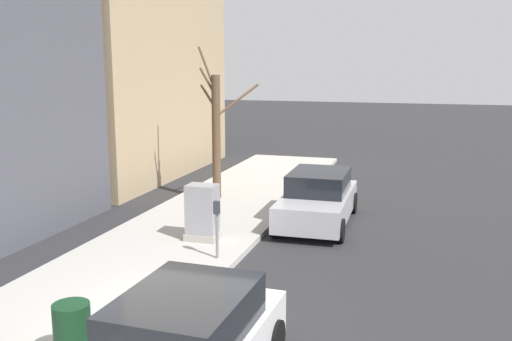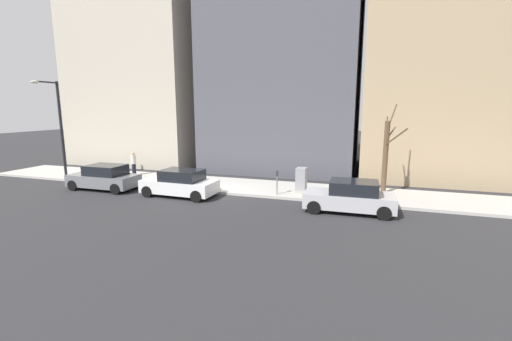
% 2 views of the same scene
% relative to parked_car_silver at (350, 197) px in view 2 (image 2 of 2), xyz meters
% --- Properties ---
extents(ground_plane, '(120.00, 120.00, 0.00)m').
position_rel_parked_car_silver_xyz_m(ground_plane, '(1.13, 7.27, -0.74)').
color(ground_plane, '#2B2B2D').
extents(sidewalk, '(4.00, 36.00, 0.15)m').
position_rel_parked_car_silver_xyz_m(sidewalk, '(3.13, 7.27, -0.66)').
color(sidewalk, '#B2AFA8').
rests_on(sidewalk, ground).
extents(parked_car_silver, '(2.00, 4.24, 1.52)m').
position_rel_parked_car_silver_xyz_m(parked_car_silver, '(0.00, 0.00, 0.00)').
color(parked_car_silver, '#B7B7BC').
rests_on(parked_car_silver, ground).
extents(parked_car_white, '(2.02, 4.25, 1.52)m').
position_rel_parked_car_silver_xyz_m(parked_car_white, '(0.10, 9.27, 0.00)').
color(parked_car_white, white).
rests_on(parked_car_white, ground).
extents(parked_car_grey, '(1.95, 4.22, 1.52)m').
position_rel_parked_car_silver_xyz_m(parked_car_grey, '(0.08, 14.50, 0.00)').
color(parked_car_grey, slate).
rests_on(parked_car_grey, ground).
extents(parking_meter, '(0.14, 0.10, 1.35)m').
position_rel_parked_car_silver_xyz_m(parking_meter, '(1.58, 4.02, 0.24)').
color(parking_meter, slate).
rests_on(parking_meter, sidewalk).
extents(utility_box, '(0.83, 0.61, 1.43)m').
position_rel_parked_car_silver_xyz_m(utility_box, '(2.43, 2.82, 0.11)').
color(utility_box, '#A8A399').
rests_on(utility_box, sidewalk).
extents(streetlamp, '(1.97, 0.32, 6.50)m').
position_rel_parked_car_silver_xyz_m(streetlamp, '(1.41, 19.24, 3.28)').
color(streetlamp, black).
rests_on(streetlamp, sidewalk).
extents(bare_tree, '(1.99, 1.08, 4.99)m').
position_rel_parked_car_silver_xyz_m(bare_tree, '(3.73, -1.66, 1.61)').
color(bare_tree, brown).
rests_on(bare_tree, sidewalk).
extents(trash_bin, '(0.56, 0.56, 0.90)m').
position_rel_parked_car_silver_xyz_m(trash_bin, '(2.03, 8.97, -0.14)').
color(trash_bin, '#14381E').
rests_on(trash_bin, sidewalk).
extents(pedestrian_near_meter, '(0.40, 0.36, 1.66)m').
position_rel_parked_car_silver_xyz_m(pedestrian_near_meter, '(3.79, 15.20, 0.35)').
color(pedestrian_near_meter, '#1E1E2D').
rests_on(pedestrian_near_meter, sidewalk).
extents(office_tower_left, '(10.21, 10.21, 19.74)m').
position_rel_parked_car_silver_xyz_m(office_tower_left, '(11.73, -5.32, 9.14)').
color(office_tower_left, tan).
rests_on(office_tower_left, ground).
extents(office_block_center, '(11.49, 11.49, 19.05)m').
position_rel_parked_car_silver_xyz_m(office_block_center, '(12.37, 5.99, 8.79)').
color(office_block_center, '#4C4C56').
rests_on(office_block_center, ground).
extents(office_tower_right, '(11.19, 11.19, 20.80)m').
position_rel_parked_car_silver_xyz_m(office_tower_right, '(12.22, 18.86, 9.66)').
color(office_tower_right, '#BCB29E').
rests_on(office_tower_right, ground).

